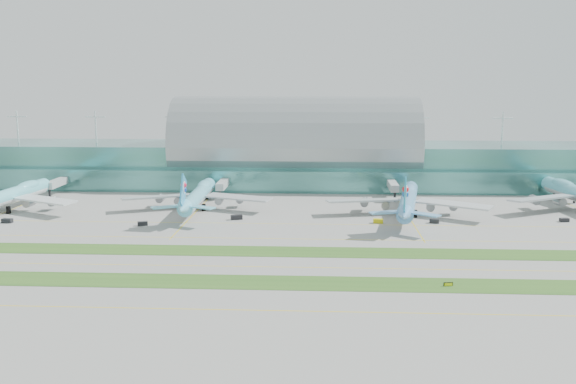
# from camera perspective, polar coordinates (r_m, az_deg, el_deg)

# --- Properties ---
(ground) EXTENTS (700.00, 700.00, 0.00)m
(ground) POSITION_cam_1_polar(r_m,az_deg,el_deg) (192.57, -0.84, -5.48)
(ground) COLOR gray
(ground) RESTS_ON ground
(terminal) EXTENTS (340.00, 69.10, 36.00)m
(terminal) POSITION_cam_1_polar(r_m,az_deg,el_deg) (316.40, 0.68, 3.25)
(terminal) COLOR #3D7A75
(terminal) RESTS_ON ground
(grass_strip_near) EXTENTS (420.00, 12.00, 0.08)m
(grass_strip_near) POSITION_cam_1_polar(r_m,az_deg,el_deg) (165.81, -1.48, -8.05)
(grass_strip_near) COLOR #2D591E
(grass_strip_near) RESTS_ON ground
(grass_strip_far) EXTENTS (420.00, 12.00, 0.08)m
(grass_strip_far) POSITION_cam_1_polar(r_m,az_deg,el_deg) (194.48, -0.80, -5.31)
(grass_strip_far) COLOR #2D591E
(grass_strip_far) RESTS_ON ground
(taxiline_a) EXTENTS (420.00, 0.35, 0.01)m
(taxiline_a) POSITION_cam_1_polar(r_m,az_deg,el_deg) (147.00, -2.08, -10.47)
(taxiline_a) COLOR yellow
(taxiline_a) RESTS_ON ground
(taxiline_b) EXTENTS (420.00, 0.35, 0.01)m
(taxiline_b) POSITION_cam_1_polar(r_m,az_deg,el_deg) (179.14, -1.13, -6.67)
(taxiline_b) COLOR yellow
(taxiline_b) RESTS_ON ground
(taxiline_c) EXTENTS (420.00, 0.35, 0.01)m
(taxiline_c) POSITION_cam_1_polar(r_m,az_deg,el_deg) (209.93, -0.52, -4.17)
(taxiline_c) COLOR yellow
(taxiline_c) RESTS_ON ground
(taxiline_d) EXTENTS (420.00, 0.35, 0.01)m
(taxiline_d) POSITION_cam_1_polar(r_m,az_deg,el_deg) (231.29, -0.19, -2.84)
(taxiline_d) COLOR yellow
(taxiline_d) RESTS_ON ground
(airliner_a) EXTENTS (63.26, 72.06, 19.82)m
(airliner_a) POSITION_cam_1_polar(r_m,az_deg,el_deg) (275.23, -23.72, -0.32)
(airliner_a) COLOR #65D1DF
(airliner_a) RESTS_ON ground
(airliner_b) EXTENTS (60.62, 68.71, 18.93)m
(airliner_b) POSITION_cam_1_polar(r_m,az_deg,el_deg) (259.12, -7.98, -0.23)
(airliner_b) COLOR #69CCE7
(airliner_b) RESTS_ON ground
(airliner_c) EXTENTS (61.85, 70.94, 19.59)m
(airliner_c) POSITION_cam_1_polar(r_m,az_deg,el_deg) (249.46, 10.63, -0.65)
(airliner_c) COLOR #63A5DB
(airliner_c) RESTS_ON ground
(gse_b) EXTENTS (4.02, 2.36, 1.53)m
(gse_b) POSITION_cam_1_polar(r_m,az_deg,el_deg) (254.20, -23.69, -2.35)
(gse_b) COLOR black
(gse_b) RESTS_ON ground
(gse_c) EXTENTS (3.88, 2.61, 1.44)m
(gse_c) POSITION_cam_1_polar(r_m,az_deg,el_deg) (234.13, -12.80, -2.76)
(gse_c) COLOR black
(gse_c) RESTS_ON ground
(gse_d) EXTENTS (4.56, 2.97, 1.73)m
(gse_d) POSITION_cam_1_polar(r_m,az_deg,el_deg) (238.80, -4.60, -2.25)
(gse_d) COLOR black
(gse_d) RESTS_ON ground
(gse_e) EXTENTS (3.67, 1.96, 1.55)m
(gse_e) POSITION_cam_1_polar(r_m,az_deg,el_deg) (234.46, 8.01, -2.57)
(gse_e) COLOR #C9BE0B
(gse_e) RESTS_ON ground
(gse_f) EXTENTS (3.71, 2.67, 1.55)m
(gse_f) POSITION_cam_1_polar(r_m,az_deg,el_deg) (238.21, 12.89, -2.53)
(gse_f) COLOR black
(gse_f) RESTS_ON ground
(gse_g) EXTENTS (3.44, 2.24, 1.33)m
(gse_g) POSITION_cam_1_polar(r_m,az_deg,el_deg) (255.38, 23.35, -2.29)
(gse_g) COLOR black
(gse_g) RESTS_ON ground
(taxiway_sign_east) EXTENTS (2.41, 0.64, 1.01)m
(taxiway_sign_east) POSITION_cam_1_polar(r_m,az_deg,el_deg) (167.83, 14.05, -7.96)
(taxiway_sign_east) COLOR black
(taxiway_sign_east) RESTS_ON ground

